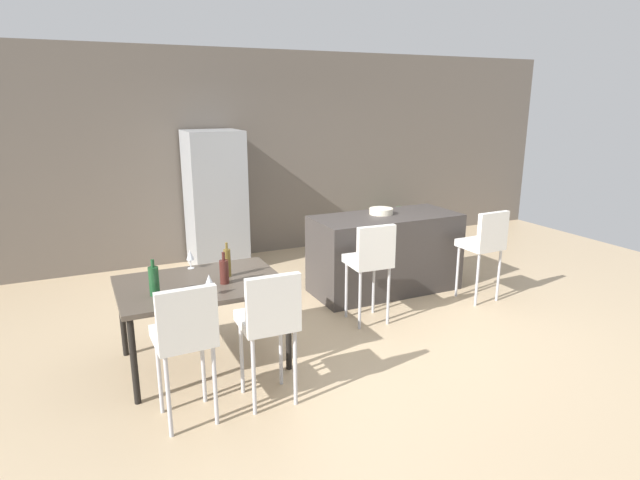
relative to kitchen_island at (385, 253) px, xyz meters
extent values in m
plane|color=tan|center=(-0.65, -0.68, -0.46)|extent=(10.00, 10.00, 0.00)
cube|color=#665B51|center=(-0.65, 2.22, 0.99)|extent=(10.00, 0.12, 2.90)
cube|color=#383330|center=(0.00, 0.00, 0.00)|extent=(1.74, 0.76, 0.92)
cube|color=silver|center=(-0.65, -0.70, 0.19)|extent=(0.42, 0.42, 0.08)
cube|color=silver|center=(-0.66, -0.87, 0.41)|extent=(0.40, 0.08, 0.36)
cylinder|color=#B2B2B7|center=(-0.80, -0.53, -0.16)|extent=(0.03, 0.03, 0.61)
cylinder|color=#B2B2B7|center=(-0.48, -0.55, -0.16)|extent=(0.03, 0.03, 0.61)
cylinder|color=#B2B2B7|center=(-0.82, -0.85, -0.16)|extent=(0.03, 0.03, 0.61)
cylinder|color=#B2B2B7|center=(-0.50, -0.87, -0.16)|extent=(0.03, 0.03, 0.61)
cube|color=silver|center=(0.81, -0.70, 0.19)|extent=(0.41, 0.41, 0.08)
cube|color=silver|center=(0.82, -0.87, 0.41)|extent=(0.40, 0.07, 0.36)
cylinder|color=#B2B2B7|center=(0.65, -0.55, -0.16)|extent=(0.03, 0.03, 0.61)
cylinder|color=#B2B2B7|center=(0.97, -0.54, -0.16)|extent=(0.03, 0.03, 0.61)
cylinder|color=#B2B2B7|center=(0.66, -0.87, -0.16)|extent=(0.03, 0.03, 0.61)
cylinder|color=#B2B2B7|center=(0.98, -0.86, -0.16)|extent=(0.03, 0.03, 0.61)
cube|color=#4C4238|center=(-2.38, -0.87, 0.26)|extent=(1.36, 0.98, 0.04)
cylinder|color=black|center=(-3.00, -0.44, -0.11)|extent=(0.05, 0.05, 0.70)
cylinder|color=black|center=(-1.76, -0.44, -0.11)|extent=(0.05, 0.05, 0.70)
cylinder|color=black|center=(-3.00, -1.30, -0.11)|extent=(0.05, 0.05, 0.70)
cylinder|color=black|center=(-1.76, -1.30, -0.11)|extent=(0.05, 0.05, 0.70)
cube|color=silver|center=(-2.68, -1.66, 0.19)|extent=(0.41, 0.41, 0.08)
cube|color=silver|center=(-2.68, -1.83, 0.41)|extent=(0.40, 0.07, 0.36)
cylinder|color=#B2B2B7|center=(-2.85, -1.50, -0.16)|extent=(0.03, 0.03, 0.61)
cylinder|color=#B2B2B7|center=(-2.53, -1.49, -0.16)|extent=(0.03, 0.03, 0.61)
cylinder|color=#B2B2B7|center=(-2.84, -1.82, -0.16)|extent=(0.03, 0.03, 0.61)
cylinder|color=#B2B2B7|center=(-2.52, -1.81, -0.16)|extent=(0.03, 0.03, 0.61)
cube|color=silver|center=(-2.07, -1.66, 0.19)|extent=(0.41, 0.41, 0.08)
cube|color=silver|center=(-2.08, -1.83, 0.41)|extent=(0.40, 0.07, 0.36)
cylinder|color=#B2B2B7|center=(-2.23, -1.49, -0.16)|extent=(0.03, 0.03, 0.61)
cylinder|color=#B2B2B7|center=(-1.91, -1.50, -0.16)|extent=(0.03, 0.03, 0.61)
cylinder|color=#B2B2B7|center=(-2.24, -1.81, -0.16)|extent=(0.03, 0.03, 0.61)
cylinder|color=#B2B2B7|center=(-1.92, -1.82, -0.16)|extent=(0.03, 0.03, 0.61)
cylinder|color=#194723|center=(-2.77, -1.02, 0.40)|extent=(0.08, 0.08, 0.23)
cylinder|color=#194723|center=(-2.77, -1.02, 0.54)|extent=(0.03, 0.03, 0.06)
cylinder|color=#471E19|center=(-2.20, -0.99, 0.38)|extent=(0.08, 0.08, 0.20)
cylinder|color=#471E19|center=(-2.20, -0.99, 0.52)|extent=(0.03, 0.03, 0.07)
cylinder|color=brown|center=(-2.13, -0.82, 0.40)|extent=(0.06, 0.06, 0.24)
cylinder|color=brown|center=(-2.13, -0.82, 0.55)|extent=(0.02, 0.02, 0.06)
cylinder|color=silver|center=(-2.37, -0.46, 0.28)|extent=(0.06, 0.06, 0.00)
cylinder|color=silver|center=(-2.37, -0.46, 0.32)|extent=(0.01, 0.01, 0.08)
cone|color=silver|center=(-2.37, -0.46, 0.41)|extent=(0.07, 0.07, 0.09)
cylinder|color=silver|center=(-2.38, -1.21, 0.28)|extent=(0.06, 0.06, 0.00)
cylinder|color=silver|center=(-2.38, -1.21, 0.32)|extent=(0.01, 0.01, 0.08)
cone|color=silver|center=(-2.38, -1.21, 0.41)|extent=(0.07, 0.07, 0.09)
cube|color=#939699|center=(-1.56, 1.78, 0.46)|extent=(0.72, 0.68, 1.84)
cylinder|color=beige|center=(-0.02, 0.09, 0.50)|extent=(0.28, 0.28, 0.07)
cylinder|color=beige|center=(1.39, 1.77, -0.35)|extent=(0.24, 0.24, 0.22)
sphere|color=#2D6B33|center=(1.39, 1.77, -0.07)|extent=(0.39, 0.39, 0.39)
camera|label=1|loc=(-3.25, -5.08, 1.78)|focal=29.52mm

